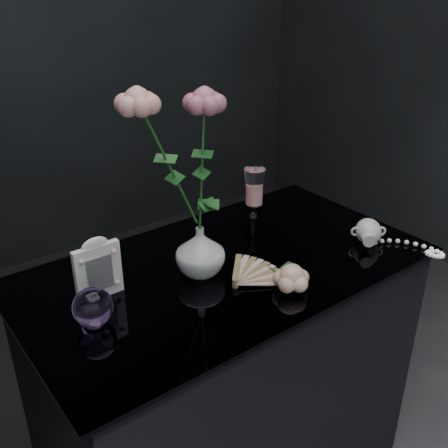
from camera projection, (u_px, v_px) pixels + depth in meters
table at (226, 378)px, 1.52m from camera, size 1.05×0.58×0.76m
vase at (200, 251)px, 1.28m from camera, size 0.14×0.14×0.13m
wine_glass at (254, 202)px, 1.47m from camera, size 0.07×0.07×0.19m
picture_frame at (98, 268)px, 1.19m from camera, size 0.12×0.09×0.15m
paperweight at (93, 307)px, 1.11m from camera, size 0.11×0.11×0.09m
paper_fan at (236, 282)px, 1.25m from camera, size 0.29×0.24×0.03m
loose_rose at (292, 278)px, 1.23m from camera, size 0.19×0.22×0.07m
pearl_jar at (369, 230)px, 1.44m from camera, size 0.34×0.35×0.07m
roses at (181, 154)px, 1.14m from camera, size 0.26×0.12×0.40m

